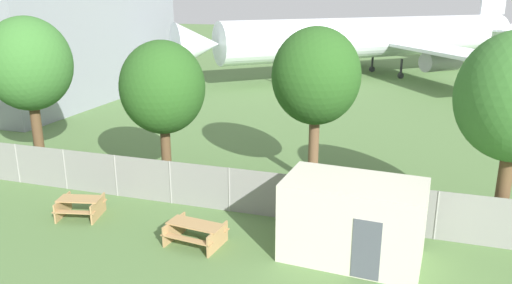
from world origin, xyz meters
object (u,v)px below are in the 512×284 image
picnic_bench_open_grass (80,205)px  tree_near_hangar (29,65)px  tree_left_of_cabin (316,77)px  airplane (379,38)px  tree_far_right (163,88)px  portable_cabin (353,220)px  picnic_bench_near_cabin (195,231)px

picnic_bench_open_grass → tree_near_hangar: (-5.91, 4.78, 4.49)m
tree_near_hangar → tree_left_of_cabin: tree_near_hangar is taller
airplane → picnic_bench_open_grass: (-7.92, -37.89, -3.39)m
tree_near_hangar → tree_left_of_cabin: 13.75m
picnic_bench_open_grass → tree_far_right: tree_far_right is taller
tree_left_of_cabin → tree_far_right: tree_left_of_cabin is taller
airplane → tree_left_of_cabin: (-0.15, -31.71, 0.97)m
portable_cabin → picnic_bench_open_grass: (-10.29, -0.14, -0.84)m
airplane → picnic_bench_near_cabin: 38.77m
airplane → tree_far_right: size_ratio=5.32×
airplane → portable_cabin: bearing=52.3°
picnic_bench_near_cabin → tree_left_of_cabin: 8.51m
portable_cabin → tree_far_right: size_ratio=0.71×
tree_left_of_cabin → picnic_bench_open_grass: bearing=-141.5°
airplane → portable_cabin: (2.37, -37.75, -2.55)m
portable_cabin → picnic_bench_near_cabin: 5.31m
portable_cabin → tree_near_hangar: bearing=168.0°
picnic_bench_near_cabin → picnic_bench_open_grass: bearing=172.9°
airplane → tree_far_right: (-6.26, -33.94, 0.54)m
tree_left_of_cabin → airplane: bearing=89.7°
tree_left_of_cabin → portable_cabin: bearing=-67.4°
tree_left_of_cabin → tree_far_right: size_ratio=1.08×
portable_cabin → picnic_bench_near_cabin: (-5.19, -0.77, -0.83)m
portable_cabin → tree_far_right: 9.93m
tree_near_hangar → tree_left_of_cabin: size_ratio=1.04×
picnic_bench_open_grass → tree_near_hangar: bearing=141.0°
portable_cabin → tree_far_right: tree_far_right is taller
picnic_bench_near_cabin → tree_left_of_cabin: tree_left_of_cabin is taller
tree_near_hangar → tree_far_right: bearing=-6.3°
picnic_bench_open_grass → tree_far_right: (1.66, 3.95, 3.93)m
picnic_bench_near_cabin → picnic_bench_open_grass: same height
tree_left_of_cabin → tree_far_right: bearing=-160.0°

